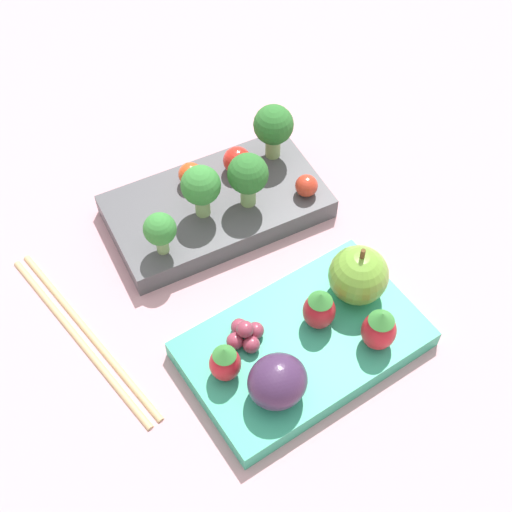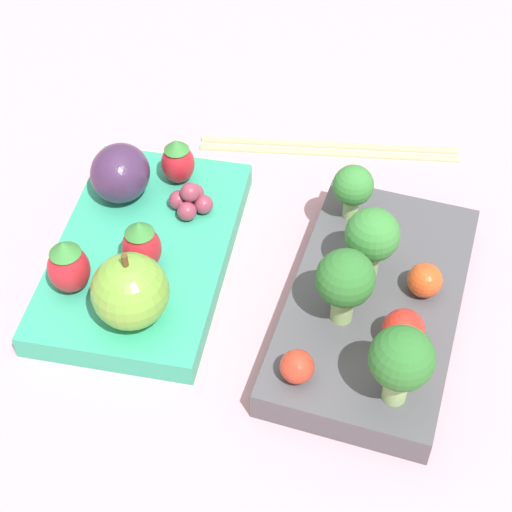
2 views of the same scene
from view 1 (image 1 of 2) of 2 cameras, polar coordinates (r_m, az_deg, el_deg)
name	(u,v)px [view 1 (image 1 of 2)]	position (r m, az deg, el deg)	size (l,w,h in m)	color
ground_plane	(251,278)	(0.64, -0.43, -1.77)	(4.00, 4.00, 0.00)	#C6939E
bento_box_savoury	(217,207)	(0.68, -3.18, 3.97)	(0.21, 0.12, 0.02)	#4C4C51
bento_box_fruit	(301,345)	(0.59, 3.65, -7.13)	(0.20, 0.13, 0.02)	#33A87F
broccoli_floret_0	(273,126)	(0.68, 1.40, 10.32)	(0.04, 0.04, 0.06)	#93B770
broccoli_floret_1	(248,175)	(0.64, -0.65, 6.46)	(0.04, 0.04, 0.06)	#93B770
broccoli_floret_2	(201,187)	(0.63, -4.43, 5.54)	(0.04, 0.04, 0.06)	#93B770
broccoli_floret_3	(160,230)	(0.61, -7.69, 2.06)	(0.03, 0.03, 0.04)	#93B770
cherry_tomato_0	(306,186)	(0.67, 4.06, 5.63)	(0.02, 0.02, 0.02)	red
cherry_tomato_1	(193,173)	(0.68, -5.03, 6.61)	(0.02, 0.02, 0.02)	#DB4C1E
cherry_tomato_2	(237,161)	(0.68, -1.51, 7.64)	(0.03, 0.03, 0.03)	red
apple	(358,275)	(0.59, 8.20, -1.53)	(0.05, 0.05, 0.06)	#70A838
strawberry_0	(225,362)	(0.55, -2.50, -8.49)	(0.03, 0.03, 0.04)	red
strawberry_1	(379,329)	(0.57, 9.83, -5.78)	(0.03, 0.03, 0.04)	red
strawberry_2	(319,309)	(0.58, 5.09, -4.26)	(0.03, 0.03, 0.04)	red
plum	(277,381)	(0.54, 1.73, -10.00)	(0.05, 0.04, 0.04)	#42284C
grape_cluster	(245,334)	(0.58, -0.87, -6.30)	(0.03, 0.03, 0.02)	#93384C
chopsticks_pair	(83,335)	(0.62, -13.68, -6.13)	(0.05, 0.21, 0.01)	tan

